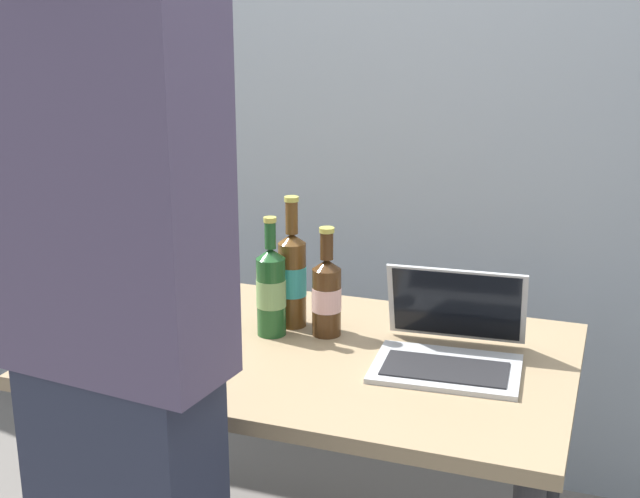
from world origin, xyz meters
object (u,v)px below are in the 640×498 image
object	(u,v)px
beer_bottle_amber	(292,277)
beer_bottle_brown	(271,290)
laptop	(450,344)
person_figure	(116,352)
beer_bottle_dark	(327,294)

from	to	relation	value
beer_bottle_amber	beer_bottle_brown	distance (m)	0.08
laptop	beer_bottle_brown	xyz separation A→B (m)	(-0.45, 0.02, 0.07)
person_figure	beer_bottle_brown	bearing A→B (deg)	86.26
beer_bottle_amber	beer_bottle_dark	world-z (taller)	beer_bottle_amber
beer_bottle_dark	beer_bottle_amber	bearing A→B (deg)	163.78
beer_bottle_brown	beer_bottle_dark	bearing A→B (deg)	19.16
laptop	beer_bottle_dark	bearing A→B (deg)	168.91
person_figure	beer_bottle_dark	bearing A→B (deg)	75.55
beer_bottle_dark	beer_bottle_brown	distance (m)	0.14
beer_bottle_brown	person_figure	distance (m)	0.62
beer_bottle_amber	beer_bottle_dark	bearing A→B (deg)	-16.22
beer_bottle_amber	beer_bottle_brown	world-z (taller)	beer_bottle_amber
beer_bottle_dark	beer_bottle_brown	bearing A→B (deg)	-160.84
beer_bottle_brown	person_figure	size ratio (longest dim) A/B	0.17
laptop	beer_bottle_amber	size ratio (longest dim) A/B	1.03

